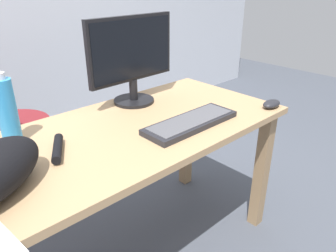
{
  "coord_description": "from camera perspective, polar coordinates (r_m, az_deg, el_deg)",
  "views": [
    {
      "loc": [
        -0.68,
        -1.01,
        1.28
      ],
      "look_at": [
        0.08,
        -0.19,
        0.76
      ],
      "focal_mm": 34.76,
      "sensor_mm": 36.0,
      "label": 1
    }
  ],
  "objects": [
    {
      "name": "desk",
      "position": [
        1.39,
        -7.99,
        -4.56
      ],
      "size": [
        1.48,
        0.67,
        0.7
      ],
      "color": "tan",
      "rests_on": "ground_plane"
    },
    {
      "name": "office_chair",
      "position": [
        2.02,
        -26.69,
        -3.52
      ],
      "size": [
        0.5,
        0.48,
        0.94
      ],
      "color": "black",
      "rests_on": "ground_plane"
    },
    {
      "name": "monitor",
      "position": [
        1.58,
        -6.32,
        11.93
      ],
      "size": [
        0.48,
        0.2,
        0.41
      ],
      "color": "black",
      "rests_on": "desk"
    },
    {
      "name": "keyboard",
      "position": [
        1.37,
        4.02,
        0.66
      ],
      "size": [
        0.44,
        0.15,
        0.03
      ],
      "color": "#232328",
      "rests_on": "desk"
    },
    {
      "name": "computer_mouse",
      "position": [
        1.63,
        17.69,
        3.71
      ],
      "size": [
        0.11,
        0.06,
        0.04
      ],
      "primitive_type": "ellipsoid",
      "color": "#232328",
      "rests_on": "desk"
    },
    {
      "name": "water_bottle",
      "position": [
        1.32,
        -26.4,
        2.35
      ],
      "size": [
        0.07,
        0.07,
        0.27
      ],
      "color": "#2D8CD1",
      "rests_on": "desk"
    }
  ]
}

